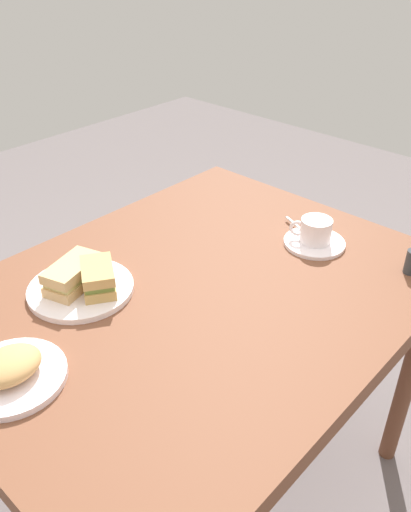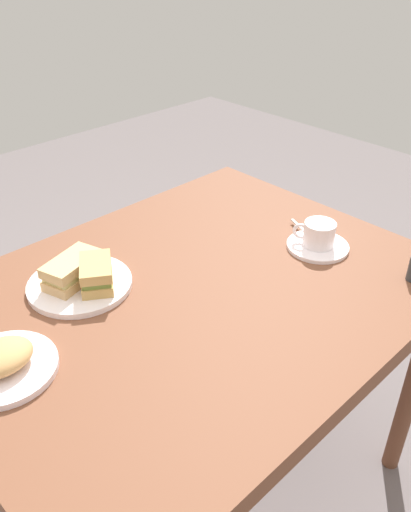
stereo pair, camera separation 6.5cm
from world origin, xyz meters
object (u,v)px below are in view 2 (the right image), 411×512
spoon (304,230)px  sandwich_back (96,274)px  side_plate (4,368)px  coffee_cup (319,233)px  sandwich_plate (80,284)px  sandwich_front (72,270)px  dining_table (194,312)px  coffee_saucer (318,246)px

spoon → sandwich_back: bearing=162.4°
sandwich_back → side_plate: size_ratio=0.65×
coffee_cup → spoon: (0.03, 0.07, -0.03)m
sandwich_plate → coffee_cup: 0.61m
sandwich_front → dining_table: bearing=-45.9°
sandwich_plate → coffee_saucer: sandwich_plate is taller
coffee_saucer → sandwich_plate: bearing=152.5°
spoon → side_plate: spoon is taller
sandwich_back → coffee_saucer: (0.52, -0.24, -0.04)m
dining_table → sandwich_front: bearing=134.1°
sandwich_back → coffee_cup: same height
sandwich_plate → sandwich_front: 0.04m
dining_table → coffee_cup: 0.38m
sandwich_front → sandwich_back: 0.06m
sandwich_plate → coffee_saucer: size_ratio=1.51×
sandwich_plate → side_plate: (-0.25, -0.13, 0.00)m
sandwich_back → spoon: size_ratio=1.40×
coffee_saucer → spoon: size_ratio=1.70×
sandwich_plate → sandwich_back: size_ratio=1.83×
sandwich_front → side_plate: size_ratio=0.75×
sandwich_plate → sandwich_back: sandwich_back is taller
sandwich_plate → side_plate: bearing=-152.1°
sandwich_front → sandwich_plate: bearing=-63.8°
sandwich_front → sandwich_back: (0.03, -0.05, 0.00)m
coffee_cup → spoon: coffee_cup is taller
sandwich_back → dining_table: bearing=-42.2°
coffee_cup → side_plate: bearing=169.6°
dining_table → coffee_saucer: size_ratio=7.09×
side_plate → spoon: bearing=-5.4°
dining_table → coffee_saucer: bearing=-15.0°
sandwich_front → spoon: bearing=-21.3°
side_plate → sandwich_front: bearing=30.8°
sandwich_plate → dining_table: bearing=-44.9°
coffee_cup → dining_table: bearing=165.2°
side_plate → dining_table: bearing=-6.8°
coffee_saucer → coffee_cup: (-0.00, 0.00, 0.04)m
sandwich_plate → side_plate: same height
coffee_saucer → spoon: bearing=66.3°
spoon → sandwich_front: bearing=158.7°
dining_table → sandwich_back: size_ratio=8.61×
sandwich_plate → sandwich_back: bearing=-58.0°
sandwich_plate → coffee_cup: (0.54, -0.28, 0.04)m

